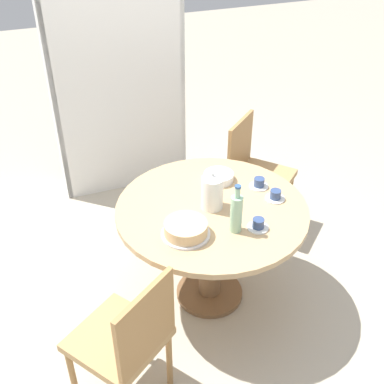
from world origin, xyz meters
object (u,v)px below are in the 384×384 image
at_px(cup_c, 259,183).
at_px(coffee_pot, 213,191).
at_px(chair_b, 255,171).
at_px(cake_main, 186,229).
at_px(bookshelf, 118,89).
at_px(water_bottle, 236,213).
at_px(chair_a, 127,339).
at_px(cup_b, 258,225).
at_px(cup_a, 275,196).

bearing_deg(cup_c, coffee_pot, -166.58).
xyz_separation_m(coffee_pot, cup_c, (0.36, 0.08, -0.08)).
height_order(chair_b, cake_main, chair_b).
distance_m(bookshelf, coffee_pot, 1.59).
xyz_separation_m(coffee_pot, water_bottle, (0.03, -0.25, 0.01)).
height_order(chair_b, cup_c, chair_b).
relative_size(chair_a, bookshelf, 0.49).
height_order(coffee_pot, cake_main, coffee_pot).
xyz_separation_m(chair_a, cup_b, (0.84, 0.27, 0.28)).
height_order(bookshelf, water_bottle, bookshelf).
height_order(chair_b, bookshelf, bookshelf).
relative_size(chair_a, chair_b, 1.00).
bearing_deg(coffee_pot, chair_b, 44.31).
distance_m(coffee_pot, cake_main, 0.31).
bearing_deg(chair_a, cup_c, 176.69).
xyz_separation_m(bookshelf, cup_a, (0.54, -1.66, -0.12)).
xyz_separation_m(cake_main, cup_b, (0.39, -0.09, -0.01)).
height_order(chair_a, bookshelf, bookshelf).
relative_size(bookshelf, cup_c, 14.93).
distance_m(water_bottle, cup_c, 0.48).
bearing_deg(cup_a, bookshelf, 108.12).
bearing_deg(cup_b, coffee_pot, 118.83).
bearing_deg(water_bottle, coffee_pot, 96.94).
height_order(cake_main, cup_c, cake_main).
xyz_separation_m(coffee_pot, cup_b, (0.16, -0.28, -0.08)).
bearing_deg(chair_a, cup_b, 163.02).
xyz_separation_m(cup_a, cup_c, (-0.03, 0.15, 0.00)).
bearing_deg(water_bottle, cake_main, 167.01).
xyz_separation_m(bookshelf, water_bottle, (0.19, -1.84, -0.03)).
relative_size(chair_b, cup_c, 7.28).
bearing_deg(cup_b, chair_b, 62.30).
height_order(coffee_pot, cup_c, coffee_pot).
relative_size(water_bottle, cup_a, 2.45).
xyz_separation_m(chair_a, cup_c, (1.04, 0.64, 0.28)).
height_order(coffee_pot, cup_a, coffee_pot).
relative_size(coffee_pot, cup_c, 2.00).
distance_m(water_bottle, cup_b, 0.16).
bearing_deg(bookshelf, coffee_pot, 95.68).
relative_size(bookshelf, water_bottle, 6.09).
relative_size(coffee_pot, cup_b, 2.00).
bearing_deg(bookshelf, chair_b, 128.60).
distance_m(chair_a, cup_b, 0.93).
xyz_separation_m(coffee_pot, cup_a, (0.38, -0.07, -0.08)).
height_order(coffee_pot, cup_b, coffee_pot).
relative_size(chair_a, cup_c, 7.28).
distance_m(chair_a, water_bottle, 0.86).
height_order(chair_b, cup_b, chair_b).
bearing_deg(water_bottle, cup_b, -13.74).
xyz_separation_m(chair_a, bookshelf, (0.53, 2.14, 0.40)).
distance_m(coffee_pot, cup_c, 0.37).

